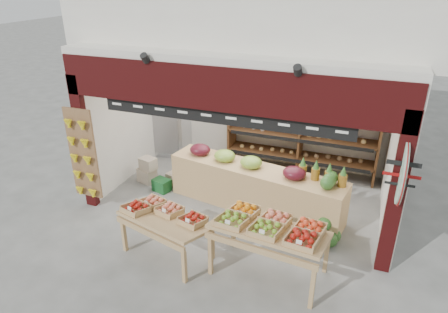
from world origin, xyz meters
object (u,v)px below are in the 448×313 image
back_shelving (302,120)px  display_table_right (270,227)px  cardboard_stack (156,175)px  refrigerator (172,115)px  watermelon_pile (321,232)px  mid_counter (254,186)px  display_table_left (164,215)px

back_shelving → display_table_right: 3.71m
cardboard_stack → display_table_right: (3.05, -1.90, 0.63)m
refrigerator → watermelon_pile: refrigerator is taller
mid_counter → watermelon_pile: 1.57m
refrigerator → watermelon_pile: size_ratio=3.04×
display_table_left → display_table_right: (1.75, 0.08, 0.15)m
refrigerator → display_table_right: 5.01m
display_table_right → display_table_left: bearing=-177.5°
watermelon_pile → display_table_left: bearing=-153.4°
mid_counter → display_table_left: (-0.99, -1.82, 0.22)m
mid_counter → display_table_right: 1.93m
watermelon_pile → display_table_right: bearing=-119.9°
mid_counter → watermelon_pile: (1.40, -0.62, -0.31)m
display_table_left → watermelon_pile: bearing=26.6°
refrigerator → watermelon_pile: bearing=-37.5°
display_table_right → cardboard_stack: bearing=148.0°
back_shelving → watermelon_pile: 2.92m
refrigerator → display_table_right: refrigerator is taller
back_shelving → refrigerator: (-3.24, -0.09, -0.25)m
back_shelving → watermelon_pile: size_ratio=5.13×
back_shelving → display_table_left: back_shelving is taller
display_table_right → watermelon_pile: bearing=60.1°
cardboard_stack → display_table_right: 3.65m
mid_counter → display_table_right: mid_counter is taller
back_shelving → display_table_left: 4.08m
display_table_left → display_table_right: display_table_right is taller
display_table_left → display_table_right: bearing=2.5°
cardboard_stack → display_table_left: size_ratio=0.64×
cardboard_stack → display_table_left: (1.30, -1.98, 0.48)m
mid_counter → display_table_right: bearing=-66.4°
mid_counter → cardboard_stack: bearing=175.9°
mid_counter → watermelon_pile: mid_counter is taller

